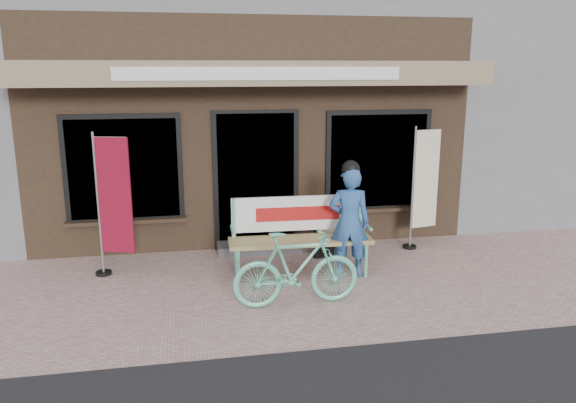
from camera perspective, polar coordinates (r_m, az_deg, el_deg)
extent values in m
plane|color=#C49C95|center=(7.28, -1.08, -9.43)|extent=(70.00, 70.00, 0.00)
cube|color=black|center=(11.72, -5.25, 8.37)|extent=(7.00, 6.00, 3.60)
cube|color=gray|center=(8.34, -3.11, 12.88)|extent=(7.00, 0.80, 0.35)
cube|color=white|center=(7.93, -2.70, 12.85)|extent=(4.00, 0.02, 0.18)
cube|color=black|center=(8.84, -3.26, 2.15)|extent=(1.20, 0.06, 2.10)
cube|color=black|center=(8.83, -3.25, 2.13)|extent=(1.35, 0.04, 2.20)
cube|color=black|center=(8.77, -16.36, 3.19)|extent=(1.60, 0.06, 1.50)
cube|color=black|center=(9.26, 9.12, 4.09)|extent=(1.60, 0.06, 1.50)
cube|color=black|center=(8.76, -16.37, 3.18)|extent=(1.75, 0.04, 1.65)
cube|color=black|center=(9.25, 9.14, 4.08)|extent=(1.75, 0.04, 1.65)
cube|color=black|center=(8.88, -16.06, -1.96)|extent=(1.80, 0.18, 0.06)
cube|color=black|center=(9.37, 9.06, -0.80)|extent=(1.80, 0.18, 0.06)
cube|color=#59595B|center=(8.88, -2.97, -4.64)|extent=(1.30, 0.45, 0.15)
cylinder|color=#64C3A4|center=(7.57, -5.07, -6.70)|extent=(0.05, 0.05, 0.46)
cylinder|color=#64C3A4|center=(7.98, -5.28, -5.61)|extent=(0.05, 0.05, 0.46)
cylinder|color=#64C3A4|center=(7.87, 7.92, -5.98)|extent=(0.05, 0.05, 0.46)
cylinder|color=#64C3A4|center=(8.27, 7.05, -4.98)|extent=(0.05, 0.05, 0.46)
cube|color=tan|center=(7.79, 1.28, -4.00)|extent=(2.00, 0.56, 0.06)
cylinder|color=#64C3A4|center=(7.82, -5.53, -1.88)|extent=(0.05, 0.05, 0.61)
cylinder|color=#64C3A4|center=(8.12, 7.31, -1.36)|extent=(0.05, 0.05, 0.61)
cube|color=white|center=(7.93, 0.99, -1.20)|extent=(1.87, 0.11, 0.50)
cube|color=#B21414|center=(7.90, 1.02, -1.25)|extent=(1.19, 0.05, 0.20)
cylinder|color=#64C3A4|center=(7.63, -5.66, -2.96)|extent=(0.06, 0.49, 0.04)
cylinder|color=#64C3A4|center=(7.95, 7.95, -2.36)|extent=(0.06, 0.49, 0.04)
imported|color=#2B5795|center=(7.73, 6.24, -2.12)|extent=(0.63, 0.49, 1.53)
sphere|color=black|center=(7.57, 6.38, 3.28)|extent=(0.30, 0.30, 0.25)
imported|color=#64C3A4|center=(6.81, 0.87, -6.84)|extent=(1.57, 0.48, 0.94)
cylinder|color=gray|center=(8.07, -18.71, -0.36)|extent=(0.04, 0.04, 2.01)
cylinder|color=gray|center=(7.82, -17.70, 6.22)|extent=(0.44, 0.15, 0.02)
cube|color=maroon|center=(7.94, -17.17, 0.55)|extent=(0.44, 0.16, 1.60)
cylinder|color=black|center=(8.35, -18.21, -6.91)|extent=(0.27, 0.27, 0.05)
cylinder|color=gray|center=(9.02, 12.55, 1.28)|extent=(0.04, 0.04, 1.96)
cylinder|color=gray|center=(9.00, 14.03, 7.05)|extent=(0.44, 0.11, 0.02)
cube|color=beige|center=(9.13, 13.84, 2.22)|extent=(0.44, 0.11, 1.56)
cylinder|color=black|center=(9.26, 12.25, -4.51)|extent=(0.25, 0.25, 0.04)
cube|color=black|center=(8.57, 4.12, -2.64)|extent=(0.47, 0.18, 0.92)
cube|color=beige|center=(8.49, 4.29, -2.07)|extent=(0.38, 0.11, 0.56)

